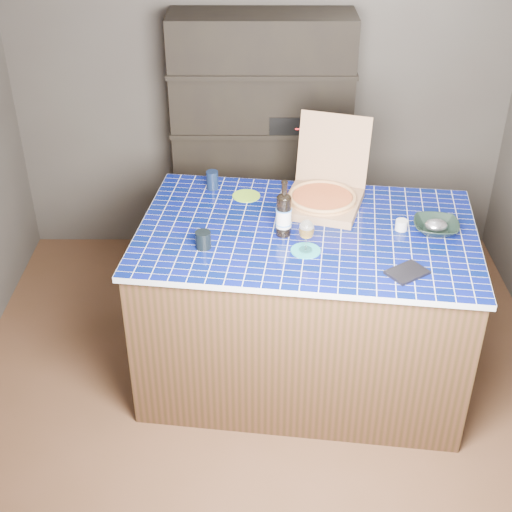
{
  "coord_description": "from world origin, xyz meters",
  "views": [
    {
      "loc": [
        -0.03,
        -3.06,
        2.92
      ],
      "look_at": [
        -0.03,
        0.0,
        0.96
      ],
      "focal_mm": 50.0,
      "sensor_mm": 36.0,
      "label": 1
    }
  ],
  "objects_px": {
    "pizza_box": "(323,195)",
    "mead_bottle": "(284,214)",
    "kitchen_island": "(304,304)",
    "bowl": "(436,227)",
    "wine_glass": "(307,230)",
    "dvd_case": "(407,272)"
  },
  "relations": [
    {
      "from": "pizza_box",
      "to": "mead_bottle",
      "type": "height_order",
      "value": "pizza_box"
    },
    {
      "from": "kitchen_island",
      "to": "bowl",
      "type": "relative_size",
      "value": 8.06
    },
    {
      "from": "pizza_box",
      "to": "bowl",
      "type": "xyz_separation_m",
      "value": [
        0.58,
        -0.3,
        -0.03
      ]
    },
    {
      "from": "mead_bottle",
      "to": "bowl",
      "type": "height_order",
      "value": "mead_bottle"
    },
    {
      "from": "wine_glass",
      "to": "dvd_case",
      "type": "height_order",
      "value": "wine_glass"
    },
    {
      "from": "wine_glass",
      "to": "dvd_case",
      "type": "distance_m",
      "value": 0.53
    },
    {
      "from": "mead_bottle",
      "to": "wine_glass",
      "type": "height_order",
      "value": "mead_bottle"
    },
    {
      "from": "pizza_box",
      "to": "mead_bottle",
      "type": "xyz_separation_m",
      "value": [
        -0.23,
        -0.33,
        0.06
      ]
    },
    {
      "from": "wine_glass",
      "to": "bowl",
      "type": "relative_size",
      "value": 0.73
    },
    {
      "from": "dvd_case",
      "to": "wine_glass",
      "type": "bearing_deg",
      "value": -147.25
    },
    {
      "from": "kitchen_island",
      "to": "bowl",
      "type": "bearing_deg",
      "value": 5.83
    },
    {
      "from": "bowl",
      "to": "dvd_case",
      "type": "bearing_deg",
      "value": -118.79
    },
    {
      "from": "kitchen_island",
      "to": "mead_bottle",
      "type": "relative_size",
      "value": 6.14
    },
    {
      "from": "mead_bottle",
      "to": "kitchen_island",
      "type": "bearing_deg",
      "value": 20.28
    },
    {
      "from": "mead_bottle",
      "to": "bowl",
      "type": "xyz_separation_m",
      "value": [
        0.81,
        0.03,
        -0.09
      ]
    },
    {
      "from": "wine_glass",
      "to": "kitchen_island",
      "type": "bearing_deg",
      "value": 84.56
    },
    {
      "from": "pizza_box",
      "to": "wine_glass",
      "type": "distance_m",
      "value": 0.51
    },
    {
      "from": "mead_bottle",
      "to": "bowl",
      "type": "relative_size",
      "value": 1.31
    },
    {
      "from": "kitchen_island",
      "to": "dvd_case",
      "type": "height_order",
      "value": "dvd_case"
    },
    {
      "from": "wine_glass",
      "to": "pizza_box",
      "type": "bearing_deg",
      "value": 75.78
    },
    {
      "from": "mead_bottle",
      "to": "wine_glass",
      "type": "distance_m",
      "value": 0.2
    },
    {
      "from": "kitchen_island",
      "to": "wine_glass",
      "type": "xyz_separation_m",
      "value": [
        -0.02,
        -0.21,
        0.62
      ]
    }
  ]
}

